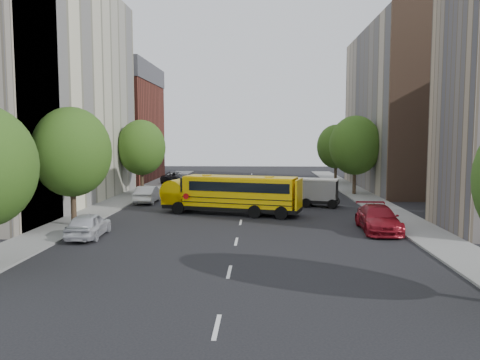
# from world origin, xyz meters

# --- Properties ---
(ground) EXTENTS (120.00, 120.00, 0.00)m
(ground) POSITION_xyz_m (0.00, 0.00, 0.00)
(ground) COLOR black
(ground) RESTS_ON ground
(sidewalk_left) EXTENTS (3.00, 80.00, 0.12)m
(sidewalk_left) POSITION_xyz_m (-11.50, 5.00, 0.06)
(sidewalk_left) COLOR slate
(sidewalk_left) RESTS_ON ground
(sidewalk_right) EXTENTS (3.00, 80.00, 0.12)m
(sidewalk_right) POSITION_xyz_m (11.50, 5.00, 0.06)
(sidewalk_right) COLOR slate
(sidewalk_right) RESTS_ON ground
(lane_markings) EXTENTS (0.15, 64.00, 0.01)m
(lane_markings) POSITION_xyz_m (0.00, 10.00, 0.01)
(lane_markings) COLOR silver
(lane_markings) RESTS_ON ground
(building_left_cream) EXTENTS (10.00, 26.00, 20.00)m
(building_left_cream) POSITION_xyz_m (-18.00, 6.00, 10.00)
(building_left_cream) COLOR beige
(building_left_cream) RESTS_ON ground
(building_left_redbrick) EXTENTS (10.00, 15.00, 13.00)m
(building_left_redbrick) POSITION_xyz_m (-18.00, 28.00, 6.50)
(building_left_redbrick) COLOR maroon
(building_left_redbrick) RESTS_ON ground
(building_right_far) EXTENTS (10.00, 22.00, 18.00)m
(building_right_far) POSITION_xyz_m (18.00, 20.00, 9.00)
(building_right_far) COLOR tan
(building_right_far) RESTS_ON ground
(building_right_sidewall) EXTENTS (10.10, 0.30, 18.00)m
(building_right_sidewall) POSITION_xyz_m (18.00, 9.00, 9.00)
(building_right_sidewall) COLOR brown
(building_right_sidewall) RESTS_ON ground
(street_tree_1) EXTENTS (5.12, 5.12, 7.90)m
(street_tree_1) POSITION_xyz_m (-11.00, -4.00, 4.95)
(street_tree_1) COLOR #38281C
(street_tree_1) RESTS_ON ground
(street_tree_2) EXTENTS (4.99, 4.99, 7.71)m
(street_tree_2) POSITION_xyz_m (-11.00, 14.00, 4.83)
(street_tree_2) COLOR #38281C
(street_tree_2) RESTS_ON ground
(street_tree_4) EXTENTS (5.25, 5.25, 8.10)m
(street_tree_4) POSITION_xyz_m (11.00, 14.00, 5.08)
(street_tree_4) COLOR #38281C
(street_tree_4) RESTS_ON ground
(street_tree_5) EXTENTS (4.86, 4.86, 7.51)m
(street_tree_5) POSITION_xyz_m (11.00, 26.00, 4.70)
(street_tree_5) COLOR #38281C
(street_tree_5) RESTS_ON ground
(school_bus) EXTENTS (10.92, 5.09, 3.01)m
(school_bus) POSITION_xyz_m (-0.96, 1.52, 1.68)
(school_bus) COLOR black
(school_bus) RESTS_ON ground
(safari_truck) EXTENTS (5.88, 3.45, 2.38)m
(safari_truck) POSITION_xyz_m (5.35, 6.05, 1.26)
(safari_truck) COLOR black
(safari_truck) RESTS_ON ground
(parked_car_0) EXTENTS (1.97, 4.48, 1.50)m
(parked_car_0) POSITION_xyz_m (-8.80, -7.26, 0.75)
(parked_car_0) COLOR silver
(parked_car_0) RESTS_ON ground
(parked_car_1) EXTENTS (1.67, 4.66, 1.53)m
(parked_car_1) POSITION_xyz_m (-8.80, 7.47, 0.77)
(parked_car_1) COLOR silver
(parked_car_1) RESTS_ON ground
(parked_car_2) EXTENTS (3.00, 5.66, 1.52)m
(parked_car_2) POSITION_xyz_m (-9.60, 25.32, 0.76)
(parked_car_2) COLOR black
(parked_car_2) RESTS_ON ground
(parked_car_3) EXTENTS (2.43, 5.61, 1.61)m
(parked_car_3) POSITION_xyz_m (8.80, -4.68, 0.80)
(parked_car_3) COLOR maroon
(parked_car_3) RESTS_ON ground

